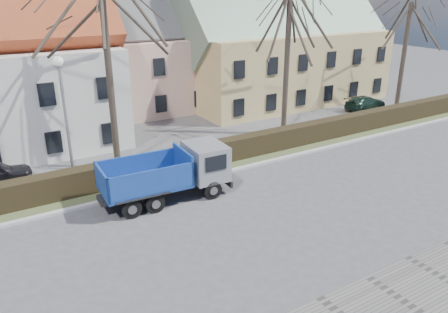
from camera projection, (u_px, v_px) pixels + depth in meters
ground at (225, 222)px, 19.20m from camera, size 120.00×120.00×0.00m
curb_far at (179, 183)px, 22.85m from camera, size 80.00×0.30×0.12m
grass_strip at (167, 173)px, 24.12m from camera, size 80.00×3.00×0.10m
hedge at (168, 164)px, 23.75m from camera, size 60.00×0.90×1.30m
building_pink at (139, 61)px, 35.62m from camera, size 10.80×8.80×8.00m
building_yellow at (279, 52)px, 38.95m from camera, size 18.80×10.80×8.50m
tree_1 at (107, 55)px, 22.71m from camera, size 9.20×9.20×12.65m
tree_2 at (287, 54)px, 28.82m from camera, size 8.00×8.00×11.00m
tree_3 at (405, 46)px, 34.72m from camera, size 7.60×7.60×10.45m
dump_truck at (162, 176)px, 20.67m from camera, size 6.53×2.69×2.57m
streetlight at (67, 125)px, 21.24m from camera, size 0.53×0.53×6.76m
cart_frame at (131, 196)px, 20.80m from camera, size 0.83×0.58×0.69m
parked_car_b at (365, 103)px, 36.58m from camera, size 4.05×1.79×1.15m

